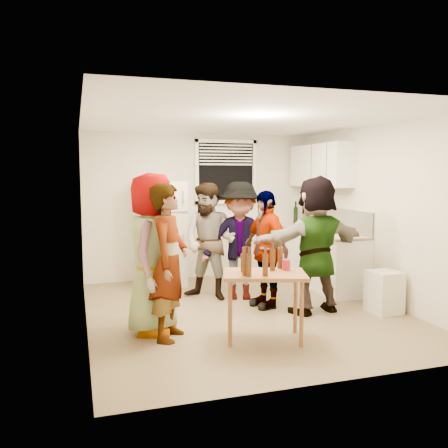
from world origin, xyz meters
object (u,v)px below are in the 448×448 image
object	(u,v)px
guest_orange	(314,312)
blue_cup	(322,235)
wine_bottle	(295,224)
guest_stripe	(170,338)
guest_black	(265,306)
serving_table	(264,339)
guest_back_left	(210,299)
kettle	(306,228)
trash_bin	(384,294)
beer_bottle_table	(243,272)
guest_back_right	(240,298)
beer_bottle_counter	(331,234)
guest_grey	(153,332)
red_cup	(286,270)
refrigerator	(162,233)

from	to	relation	value
guest_orange	blue_cup	bearing A→B (deg)	-132.15
wine_bottle	guest_stripe	bearing A→B (deg)	-135.73
blue_cup	guest_black	distance (m)	1.46
serving_table	blue_cup	bearing A→B (deg)	45.45
guest_back_left	blue_cup	bearing A→B (deg)	33.50
kettle	guest_black	bearing A→B (deg)	-155.64
trash_bin	guest_back_left	xyz separation A→B (m)	(-1.99, 1.35, -0.25)
trash_bin	beer_bottle_table	world-z (taller)	beer_bottle_table
wine_bottle	guest_back_right	distance (m)	2.33
beer_bottle_counter	guest_grey	world-z (taller)	beer_bottle_counter
beer_bottle_counter	red_cup	distance (m)	2.17
beer_bottle_table	guest_stripe	distance (m)	1.10
kettle	wine_bottle	distance (m)	0.61
guest_black	beer_bottle_table	bearing A→B (deg)	-44.70
beer_bottle_counter	guest_black	world-z (taller)	beer_bottle_counter
blue_cup	serving_table	world-z (taller)	blue_cup
trash_bin	guest_orange	bearing A→B (deg)	160.70
refrigerator	guest_stripe	size ratio (longest dim) A/B	0.99
trash_bin	red_cup	world-z (taller)	red_cup
trash_bin	kettle	bearing A→B (deg)	92.35
guest_black	red_cup	bearing A→B (deg)	-22.82
refrigerator	beer_bottle_counter	size ratio (longest dim) A/B	8.13
kettle	guest_orange	size ratio (longest dim) A/B	0.12
guest_grey	guest_black	xyz separation A→B (m)	(1.64, 0.59, 0.00)
serving_table	guest_orange	xyz separation A→B (m)	(1.04, 0.78, 0.00)
trash_bin	guest_back_right	xyz separation A→B (m)	(-1.57, 1.23, -0.25)
blue_cup	guest_orange	xyz separation A→B (m)	(-0.56, -0.84, -0.90)
blue_cup	guest_back_left	size ratio (longest dim) A/B	0.08
serving_table	guest_orange	size ratio (longest dim) A/B	0.49
red_cup	guest_orange	world-z (taller)	red_cup
guest_black	guest_orange	world-z (taller)	guest_orange
beer_bottle_counter	serving_table	size ratio (longest dim) A/B	0.24
guest_grey	beer_bottle_table	bearing A→B (deg)	-95.51
serving_table	guest_black	xyz separation A→B (m)	(0.51, 1.21, 0.00)
red_cup	guest_back_right	bearing A→B (deg)	88.83
beer_bottle_counter	guest_black	bearing A→B (deg)	-160.83
blue_cup	guest_grey	size ratio (longest dim) A/B	0.07
beer_bottle_counter	guest_back_right	distance (m)	1.70
kettle	guest_black	size ratio (longest dim) A/B	0.13
beer_bottle_counter	guest_grey	xyz separation A→B (m)	(-2.88, -1.02, -0.90)
refrigerator	guest_back_left	world-z (taller)	refrigerator
guest_back_right	guest_black	size ratio (longest dim) A/B	1.07
guest_orange	red_cup	bearing A→B (deg)	35.07
blue_cup	guest_back_right	distance (m)	1.56
refrigerator	guest_back_left	xyz separation A→B (m)	(0.49, -1.12, -0.85)
trash_bin	guest_black	bearing A→B (deg)	151.92
kettle	beer_bottle_table	distance (m)	3.17
guest_back_right	guest_orange	size ratio (longest dim) A/B	0.95
red_cup	guest_back_right	distance (m)	1.81
red_cup	refrigerator	bearing A→B (deg)	106.94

